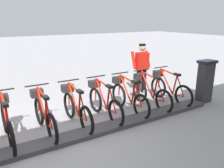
% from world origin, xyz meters
% --- Properties ---
extents(ground_plane, '(60.00, 60.00, 0.00)m').
position_xyz_m(ground_plane, '(0.00, 0.00, 0.00)').
color(ground_plane, '#A3A0A3').
extents(dock_rail_base, '(0.44, 8.34, 0.10)m').
position_xyz_m(dock_rail_base, '(0.00, 0.00, 0.05)').
color(dock_rail_base, '#47474C').
rests_on(dock_rail_base, ground).
extents(payment_kiosk, '(0.36, 0.52, 1.28)m').
position_xyz_m(payment_kiosk, '(0.05, -4.48, 0.67)').
color(payment_kiosk, '#38383D').
rests_on(payment_kiosk, ground).
extents(bike_docked_0, '(1.72, 0.54, 1.02)m').
position_xyz_m(bike_docked_0, '(0.63, -3.57, 0.43)').
color(bike_docked_0, black).
rests_on(bike_docked_0, ground).
extents(bike_docked_1, '(1.72, 0.54, 1.02)m').
position_xyz_m(bike_docked_1, '(0.63, -2.82, 0.43)').
color(bike_docked_1, black).
rests_on(bike_docked_1, ground).
extents(bike_docked_2, '(1.72, 0.54, 1.02)m').
position_xyz_m(bike_docked_2, '(0.63, -2.06, 0.43)').
color(bike_docked_2, black).
rests_on(bike_docked_2, ground).
extents(bike_docked_3, '(1.72, 0.54, 1.02)m').
position_xyz_m(bike_docked_3, '(0.63, -1.31, 0.43)').
color(bike_docked_3, black).
rests_on(bike_docked_3, ground).
extents(bike_docked_4, '(1.72, 0.54, 1.02)m').
position_xyz_m(bike_docked_4, '(0.63, -0.55, 0.43)').
color(bike_docked_4, black).
rests_on(bike_docked_4, ground).
extents(bike_docked_5, '(1.72, 0.54, 1.02)m').
position_xyz_m(bike_docked_5, '(0.63, 0.20, 0.43)').
color(bike_docked_5, black).
rests_on(bike_docked_5, ground).
extents(bike_docked_6, '(1.72, 0.54, 1.02)m').
position_xyz_m(bike_docked_6, '(0.63, 0.95, 0.43)').
color(bike_docked_6, black).
rests_on(bike_docked_6, ground).
extents(worker_near_rack, '(0.54, 0.67, 1.66)m').
position_xyz_m(worker_near_rack, '(1.73, -3.39, 0.91)').
color(worker_near_rack, white).
rests_on(worker_near_rack, ground).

